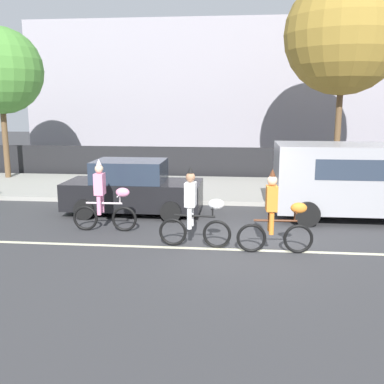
{
  "coord_description": "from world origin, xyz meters",
  "views": [
    {
      "loc": [
        -0.18,
        -10.46,
        3.34
      ],
      "look_at": [
        -1.39,
        1.2,
        1.0
      ],
      "focal_mm": 42.0,
      "sensor_mm": 36.0,
      "label": 1
    }
  ],
  "objects": [
    {
      "name": "parade_cyclist_orange",
      "position": [
        0.69,
        -0.61,
        0.84
      ],
      "size": [
        1.72,
        0.5,
        1.92
      ],
      "color": "black",
      "rests_on": "ground"
    },
    {
      "name": "parade_cyclist_pink",
      "position": [
        -3.65,
        0.72,
        0.84
      ],
      "size": [
        1.72,
        0.5,
        1.92
      ],
      "color": "black",
      "rests_on": "ground"
    },
    {
      "name": "ground_plane",
      "position": [
        0.0,
        0.0,
        0.0
      ],
      "size": [
        80.0,
        80.0,
        0.0
      ],
      "primitive_type": "plane",
      "color": "#38383A"
    },
    {
      "name": "street_tree_far_corner",
      "position": [
        3.74,
        8.06,
        5.87
      ],
      "size": [
        4.55,
        4.55,
        8.01
      ],
      "color": "brown",
      "rests_on": "sidewalk_curb"
    },
    {
      "name": "parked_car_black",
      "position": [
        -3.36,
        2.66,
        0.78
      ],
      "size": [
        4.1,
        1.92,
        1.64
      ],
      "color": "black",
      "rests_on": "ground"
    },
    {
      "name": "sidewalk_curb",
      "position": [
        0.0,
        6.5,
        0.07
      ],
      "size": [
        60.0,
        5.0,
        0.15
      ],
      "primitive_type": "cube",
      "color": "#9E9B93",
      "rests_on": "ground"
    },
    {
      "name": "parade_cyclist_zebra",
      "position": [
        -1.15,
        -0.38,
        0.84
      ],
      "size": [
        1.72,
        0.5,
        1.92
      ],
      "color": "black",
      "rests_on": "ground"
    },
    {
      "name": "parked_van_grey",
      "position": [
        3.49,
        2.7,
        1.28
      ],
      "size": [
        5.0,
        2.22,
        2.18
      ],
      "color": "#99999E",
      "rests_on": "ground"
    },
    {
      "name": "road_centre_line",
      "position": [
        0.0,
        -0.5,
        0.0
      ],
      "size": [
        36.0,
        0.14,
        0.01
      ],
      "primitive_type": "cube",
      "color": "beige",
      "rests_on": "ground"
    },
    {
      "name": "street_tree_near_lamp",
      "position": [
        -10.15,
        7.89,
        4.63
      ],
      "size": [
        3.57,
        3.57,
        6.27
      ],
      "color": "brown",
      "rests_on": "sidewalk_curb"
    },
    {
      "name": "building_backdrop",
      "position": [
        2.01,
        18.0,
        3.87
      ],
      "size": [
        28.0,
        8.0,
        7.73
      ],
      "primitive_type": "cube",
      "color": "#99939E",
      "rests_on": "ground"
    },
    {
      "name": "fence_line",
      "position": [
        0.0,
        9.4,
        0.7
      ],
      "size": [
        40.0,
        0.08,
        1.4
      ],
      "primitive_type": "cube",
      "color": "black",
      "rests_on": "ground"
    }
  ]
}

